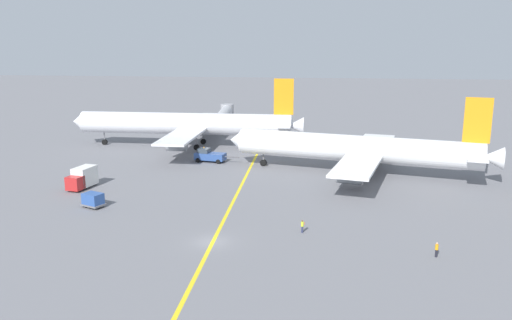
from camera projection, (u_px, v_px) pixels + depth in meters
ground_plane at (211, 242)px, 63.82m from camera, size 600.00×600.00×0.00m
taxiway_stripe at (226, 215)px, 73.49m from camera, size 3.44×119.98×0.01m
airliner_at_gate_left at (187, 124)px, 120.37m from camera, size 54.81×44.92×16.00m
airliner_being_pushed at (358, 149)px, 95.57m from camera, size 49.59×39.31×14.91m
pushback_tug at (209, 156)px, 106.19m from camera, size 9.48×3.82×3.02m
gse_container_dolly_flat at (93, 200)px, 76.88m from camera, size 3.81×3.28×2.15m
gse_catering_truck_tall at (82, 178)px, 86.85m from camera, size 3.44×6.18×3.50m
ground_crew_ramp_agent_by_cones at (302, 226)px, 66.73m from camera, size 0.49×0.36×1.69m
ground_crew_wing_walker_right at (437, 249)px, 59.13m from camera, size 0.36×0.36×1.77m
jet_bridge at (225, 114)px, 144.24m from camera, size 5.26×20.85×6.27m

